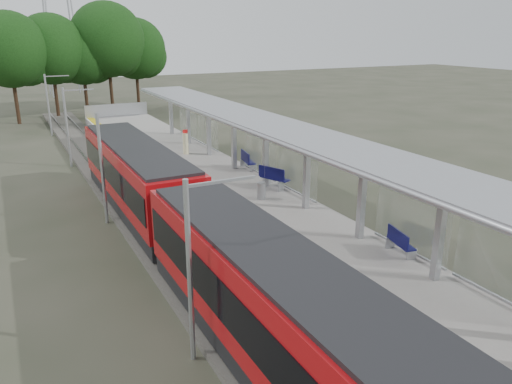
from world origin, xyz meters
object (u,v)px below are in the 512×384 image
Objects in this scene: bench_mid at (273,177)px; litter_bin at (261,191)px; train at (184,219)px; bench_far at (247,160)px; info_pillar_far at (186,143)px; bench_near at (400,241)px.

bench_mid reaches higher than litter_bin.
train reaches higher than bench_far.
bench_far is 1.01× the size of info_pillar_far.
train is at bearing -119.03° from bench_far.
train reaches higher than litter_bin.
train is at bearing -167.44° from bench_mid.
litter_bin is at bearing 113.82° from bench_near.
train is 15.18m from info_pillar_far.
litter_bin is at bearing -160.29° from bench_mid.
bench_near is 1.72× the size of litter_bin.
bench_near is at bearing -81.49° from bench_far.
train is 8.30m from bench_mid.
info_pillar_far is at bearing 75.82° from bench_mid.
info_pillar_far reaches higher than bench_far.
bench_far is 5.76m from info_pillar_far.
train is 11.36m from bench_far.
bench_mid is (-0.12, 9.43, 0.08)m from bench_near.
bench_mid is 2.00m from litter_bin.
bench_near is 18.90m from info_pillar_far.
train is 18.39× the size of bench_near.
litter_bin is (-1.45, -1.36, -0.17)m from bench_mid.
bench_near is 0.86× the size of bench_mid.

